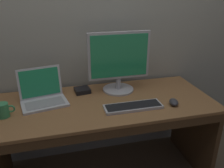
{
  "coord_description": "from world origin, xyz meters",
  "views": [
    {
      "loc": [
        -0.33,
        -1.58,
        1.55
      ],
      "look_at": [
        0.07,
        0.0,
        0.87
      ],
      "focal_mm": 37.62,
      "sensor_mm": 36.0,
      "label": 1
    }
  ],
  "objects_px": {
    "external_monitor": "(119,61)",
    "coffee_mug": "(3,110)",
    "external_drive_box": "(82,90)",
    "wired_keyboard": "(133,107)",
    "laptop_silver": "(43,96)",
    "computer_mouse": "(174,102)"
  },
  "relations": [
    {
      "from": "wired_keyboard",
      "to": "coffee_mug",
      "type": "height_order",
      "value": "coffee_mug"
    },
    {
      "from": "computer_mouse",
      "to": "external_drive_box",
      "type": "distance_m",
      "value": 0.74
    },
    {
      "from": "external_monitor",
      "to": "computer_mouse",
      "type": "bearing_deg",
      "value": -46.36
    },
    {
      "from": "external_monitor",
      "to": "wired_keyboard",
      "type": "distance_m",
      "value": 0.41
    },
    {
      "from": "laptop_silver",
      "to": "external_drive_box",
      "type": "bearing_deg",
      "value": 19.94
    },
    {
      "from": "wired_keyboard",
      "to": "coffee_mug",
      "type": "xyz_separation_m",
      "value": [
        -0.89,
        0.1,
        0.04
      ]
    },
    {
      "from": "external_monitor",
      "to": "coffee_mug",
      "type": "xyz_separation_m",
      "value": [
        -0.87,
        -0.22,
        -0.21
      ]
    },
    {
      "from": "laptop_silver",
      "to": "external_monitor",
      "type": "relative_size",
      "value": 0.73
    },
    {
      "from": "computer_mouse",
      "to": "wired_keyboard",
      "type": "bearing_deg",
      "value": -168.23
    },
    {
      "from": "external_monitor",
      "to": "laptop_silver",
      "type": "bearing_deg",
      "value": -173.6
    },
    {
      "from": "wired_keyboard",
      "to": "computer_mouse",
      "type": "distance_m",
      "value": 0.31
    },
    {
      "from": "wired_keyboard",
      "to": "computer_mouse",
      "type": "relative_size",
      "value": 4.15
    },
    {
      "from": "external_drive_box",
      "to": "coffee_mug",
      "type": "relative_size",
      "value": 1.02
    },
    {
      "from": "external_monitor",
      "to": "wired_keyboard",
      "type": "bearing_deg",
      "value": -86.35
    },
    {
      "from": "wired_keyboard",
      "to": "external_monitor",
      "type": "bearing_deg",
      "value": 93.65
    },
    {
      "from": "wired_keyboard",
      "to": "external_drive_box",
      "type": "distance_m",
      "value": 0.49
    },
    {
      "from": "wired_keyboard",
      "to": "external_drive_box",
      "type": "relative_size",
      "value": 3.52
    },
    {
      "from": "computer_mouse",
      "to": "external_drive_box",
      "type": "bearing_deg",
      "value": 165.0
    },
    {
      "from": "laptop_silver",
      "to": "computer_mouse",
      "type": "distance_m",
      "value": 0.98
    },
    {
      "from": "laptop_silver",
      "to": "external_drive_box",
      "type": "distance_m",
      "value": 0.33
    },
    {
      "from": "laptop_silver",
      "to": "wired_keyboard",
      "type": "relative_size",
      "value": 0.86
    },
    {
      "from": "wired_keyboard",
      "to": "laptop_silver",
      "type": "bearing_deg",
      "value": 158.43
    }
  ]
}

